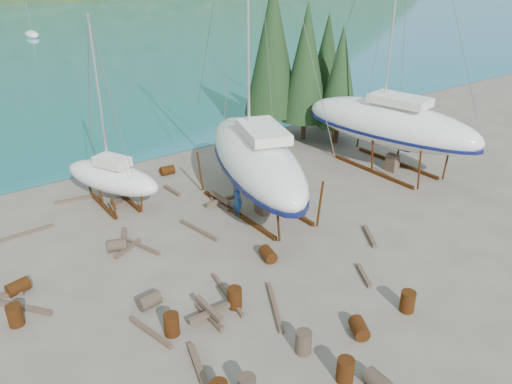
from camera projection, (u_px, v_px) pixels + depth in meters
ground at (270, 264)px, 22.68m from camera, size 600.00×600.00×0.00m
cypress_near_right at (306, 62)px, 35.63m from camera, size 3.60×3.60×10.00m
cypress_mid_right at (340, 77)px, 35.36m from camera, size 3.06×3.06×8.50m
cypress_back_left at (273, 48)px, 35.91m from camera, size 4.14×4.14×11.50m
cypress_far_right at (327, 64)px, 38.22m from camera, size 3.24×3.24×9.00m
moored_boat_mid at (32, 35)px, 86.08m from camera, size 2.00×5.00×6.05m
large_sailboat_near at (256, 158)px, 26.25m from camera, size 7.30×12.54×18.99m
large_sailboat_far at (390, 123)px, 31.57m from camera, size 5.78×12.39×18.87m
small_sailboat_shore at (112, 177)px, 27.38m from camera, size 4.44×6.61×10.18m
worker at (237, 201)px, 26.41m from camera, size 0.49×0.71×1.88m
drum_0 at (172, 324)px, 18.28m from camera, size 0.58×0.58×0.88m
drum_1 at (378, 382)px, 16.00m from camera, size 0.62×0.90×0.58m
drum_2 at (18, 287)px, 20.60m from camera, size 0.99×0.76×0.58m
drum_3 at (345, 370)px, 16.25m from camera, size 0.58×0.58×0.88m
drum_4 at (167, 170)px, 31.82m from camera, size 0.92×0.65×0.58m
drum_6 at (268, 254)px, 22.86m from camera, size 0.76×0.99×0.58m
drum_7 at (408, 301)px, 19.49m from camera, size 0.58×0.58×0.88m
drum_8 at (15, 315)px, 18.75m from camera, size 0.58×0.58×0.88m
drum_9 at (117, 245)px, 23.58m from camera, size 1.04×0.88×0.58m
drum_10 at (235, 298)px, 19.71m from camera, size 0.58×0.58×0.88m
drum_12 at (359, 328)px, 18.32m from camera, size 0.93×1.05×0.58m
drum_15 at (149, 300)px, 19.79m from camera, size 0.94×0.67×0.58m
drum_17 at (303, 342)px, 17.44m from camera, size 0.58×0.58×0.88m
timber_1 at (370, 236)px, 24.71m from camera, size 1.25×1.75×0.19m
timber_3 at (227, 294)px, 20.49m from camera, size 0.70×3.08×0.15m
timber_4 at (128, 249)px, 23.68m from camera, size 1.66×1.00×0.17m
timber_5 at (275, 306)px, 19.78m from camera, size 1.61×2.76×0.16m
timber_6 at (172, 191)px, 29.51m from camera, size 0.30×1.66×0.19m
timber_7 at (364, 275)px, 21.69m from camera, size 0.96×1.53×0.17m
timber_8 at (124, 238)px, 24.53m from camera, size 1.00×1.90×0.19m
timber_9 at (76, 199)px, 28.56m from camera, size 2.34×0.48×0.15m
timber_10 at (199, 230)px, 25.28m from camera, size 0.63×2.79×0.16m
timber_11 at (141, 246)px, 23.94m from camera, size 0.94×2.46×0.15m
timber_12 at (151, 332)px, 18.41m from camera, size 0.68×2.33×0.17m
timber_15 at (23, 234)px, 24.96m from camera, size 2.99×0.26×0.15m
timber_16 at (201, 375)px, 16.50m from camera, size 1.02×2.87×0.23m
timber_17 at (21, 307)px, 19.73m from camera, size 1.82×2.27×0.16m
timber_pile_fore at (209, 313)px, 19.07m from camera, size 1.80×1.80×0.60m
timber_pile_aft at (220, 201)px, 27.82m from camera, size 1.80×1.80×0.60m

